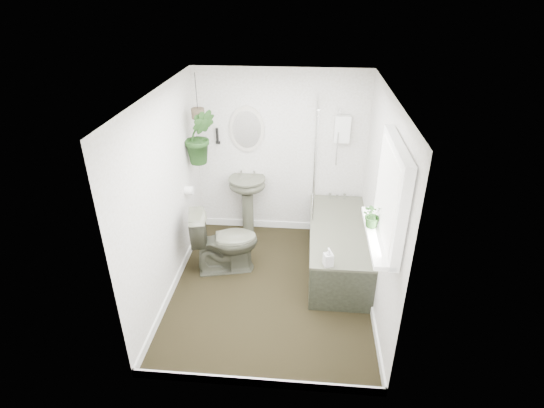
{
  "coord_description": "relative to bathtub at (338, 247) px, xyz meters",
  "views": [
    {
      "loc": [
        0.37,
        -3.98,
        3.25
      ],
      "look_at": [
        0.0,
        0.15,
        1.05
      ],
      "focal_mm": 28.0,
      "sensor_mm": 36.0,
      "label": 1
    }
  ],
  "objects": [
    {
      "name": "hanging_plant",
      "position": [
        -1.77,
        0.45,
        1.24
      ],
      "size": [
        0.46,
        0.4,
        0.71
      ],
      "primitive_type": "imported",
      "rotation": [
        0.0,
        0.0,
        0.26
      ],
      "color": "black",
      "rests_on": "ceiling"
    },
    {
      "name": "wall_right",
      "position": [
        0.36,
        -0.5,
        0.86
      ],
      "size": [
        0.02,
        2.8,
        2.3
      ],
      "primitive_type": "cube",
      "color": "white",
      "rests_on": "ground"
    },
    {
      "name": "skirting",
      "position": [
        -0.8,
        -0.5,
        -0.24
      ],
      "size": [
        2.3,
        2.8,
        0.1
      ],
      "primitive_type": "cube",
      "color": "white",
      "rests_on": "floor"
    },
    {
      "name": "window_recess",
      "position": [
        0.29,
        -1.2,
        1.36
      ],
      "size": [
        0.08,
        1.0,
        0.9
      ],
      "primitive_type": "cube",
      "color": "white",
      "rests_on": "wall_right"
    },
    {
      "name": "pedestal_sink",
      "position": [
        -1.24,
        0.74,
        0.14
      ],
      "size": [
        0.52,
        0.45,
        0.86
      ],
      "primitive_type": null,
      "rotation": [
        0.0,
        0.0,
        -0.05
      ],
      "color": "#4C4E3E",
      "rests_on": "floor"
    },
    {
      "name": "toilet_roll_holder",
      "position": [
        -1.9,
        0.2,
        0.61
      ],
      "size": [
        0.11,
        0.11,
        0.11
      ],
      "primitive_type": "cylinder",
      "rotation": [
        0.0,
        1.57,
        0.0
      ],
      "color": "white",
      "rests_on": "wall_left"
    },
    {
      "name": "shower_box",
      "position": [
        0.0,
        0.84,
        1.26
      ],
      "size": [
        0.2,
        0.1,
        0.35
      ],
      "primitive_type": "cube",
      "color": "white",
      "rests_on": "wall_back"
    },
    {
      "name": "oval_mirror",
      "position": [
        -1.24,
        0.87,
        1.21
      ],
      "size": [
        0.46,
        0.03,
        0.62
      ],
      "primitive_type": "ellipsoid",
      "color": "#BDB6A8",
      "rests_on": "wall_back"
    },
    {
      "name": "floor",
      "position": [
        -0.8,
        -0.5,
        -0.3
      ],
      "size": [
        2.3,
        2.8,
        0.02
      ],
      "primitive_type": "cube",
      "color": "black",
      "rests_on": "ground"
    },
    {
      "name": "wall_back",
      "position": [
        -0.8,
        0.91,
        0.86
      ],
      "size": [
        2.3,
        0.02,
        2.3
      ],
      "primitive_type": "cube",
      "color": "white",
      "rests_on": "ground"
    },
    {
      "name": "bathtub",
      "position": [
        0.0,
        0.0,
        0.0
      ],
      "size": [
        0.72,
        1.72,
        0.58
      ],
      "primitive_type": null,
      "color": "#4C4E3E",
      "rests_on": "floor"
    },
    {
      "name": "toilet",
      "position": [
        -1.4,
        -0.17,
        0.12
      ],
      "size": [
        0.89,
        0.64,
        0.82
      ],
      "primitive_type": "imported",
      "rotation": [
        0.0,
        0.0,
        1.81
      ],
      "color": "#4C4E3E",
      "rests_on": "floor"
    },
    {
      "name": "ceiling",
      "position": [
        -0.8,
        -0.5,
        2.02
      ],
      "size": [
        2.3,
        2.8,
        0.02
      ],
      "primitive_type": "cube",
      "color": "white",
      "rests_on": "ground"
    },
    {
      "name": "wall_front",
      "position": [
        -0.8,
        -1.91,
        0.86
      ],
      "size": [
        2.3,
        0.02,
        2.3
      ],
      "primitive_type": "cube",
      "color": "white",
      "rests_on": "ground"
    },
    {
      "name": "bath_screen",
      "position": [
        -0.33,
        0.49,
        0.99
      ],
      "size": [
        0.04,
        0.72,
        1.4
      ],
      "primitive_type": null,
      "color": "silver",
      "rests_on": "bathtub"
    },
    {
      "name": "soap_bottle",
      "position": [
        -0.17,
        -0.79,
        0.4
      ],
      "size": [
        0.12,
        0.12,
        0.21
      ],
      "primitive_type": "imported",
      "rotation": [
        0.0,
        0.0,
        0.3
      ],
      "color": "black",
      "rests_on": "bathtub"
    },
    {
      "name": "sill_plant",
      "position": [
        0.19,
        -1.07,
        1.08
      ],
      "size": [
        0.25,
        0.22,
        0.24
      ],
      "primitive_type": "imported",
      "rotation": [
        0.0,
        0.0,
        0.21
      ],
      "color": "black",
      "rests_on": "window_sill"
    },
    {
      "name": "wall_left",
      "position": [
        -1.96,
        -0.5,
        0.86
      ],
      "size": [
        0.02,
        2.8,
        2.3
      ],
      "primitive_type": "cube",
      "color": "white",
      "rests_on": "ground"
    },
    {
      "name": "window_sill",
      "position": [
        0.22,
        -1.2,
        0.94
      ],
      "size": [
        0.18,
        1.0,
        0.04
      ],
      "primitive_type": "cube",
      "color": "white",
      "rests_on": "wall_right"
    },
    {
      "name": "wall_sconce",
      "position": [
        -1.64,
        0.86,
        1.11
      ],
      "size": [
        0.04,
        0.04,
        0.22
      ],
      "primitive_type": "cylinder",
      "color": "black",
      "rests_on": "wall_back"
    },
    {
      "name": "window_blinds",
      "position": [
        0.24,
        -1.2,
        1.36
      ],
      "size": [
        0.01,
        0.86,
        0.76
      ],
      "primitive_type": "cube",
      "color": "white",
      "rests_on": "wall_right"
    },
    {
      "name": "hanging_pot",
      "position": [
        -1.77,
        0.45,
        1.53
      ],
      "size": [
        0.16,
        0.16,
        0.12
      ],
      "primitive_type": "cylinder",
      "color": "#463B2C",
      "rests_on": "ceiling"
    }
  ]
}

